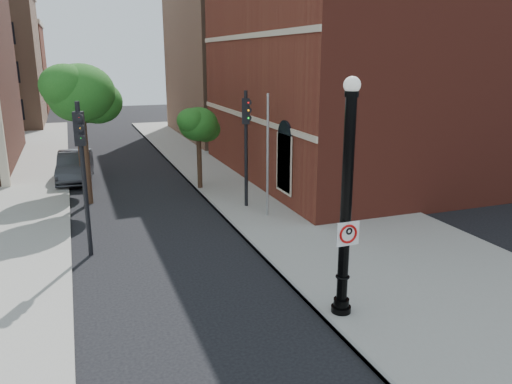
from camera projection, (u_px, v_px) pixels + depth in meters
name	position (u px, v px, depth m)	size (l,w,h in m)	color
ground	(245.00, 327.00, 12.44)	(120.00, 120.00, 0.00)	black
sidewalk_right	(296.00, 198.00, 23.48)	(8.00, 60.00, 0.12)	gray
curb_edge	(215.00, 207.00, 22.15)	(0.10, 60.00, 0.14)	gray
brick_wall_building	(426.00, 61.00, 28.81)	(22.30, 16.30, 12.50)	maroon
bg_building_tan_b	(306.00, 51.00, 43.09)	(22.00, 14.00, 14.00)	#996E53
lamppost	(346.00, 213.00, 12.26)	(0.52, 0.52, 6.10)	black
no_parking_sign	(348.00, 234.00, 12.24)	(0.62, 0.07, 0.62)	white
parked_car	(75.00, 166.00, 26.90)	(1.69, 4.85, 1.60)	#2A2B2F
traffic_signal_left	(82.00, 154.00, 16.04)	(0.37, 0.44, 5.17)	black
traffic_signal_right	(246.00, 130.00, 21.27)	(0.41, 0.46, 5.15)	black
utility_pole	(268.00, 158.00, 20.19)	(0.10, 0.10, 5.13)	#999999
street_tree_a	(82.00, 94.00, 21.67)	(3.47, 3.14, 6.25)	#301F13
street_tree_b	(77.00, 100.00, 24.78)	(3.11, 2.81, 5.61)	#301F13
street_tree_c	(199.00, 125.00, 24.42)	(2.30, 2.08, 4.15)	#301F13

